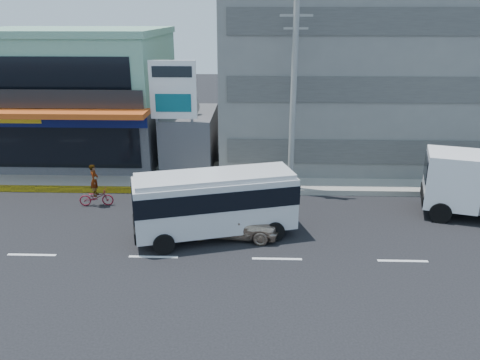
{
  "coord_description": "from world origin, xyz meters",
  "views": [
    {
      "loc": [
        4.06,
        -16.63,
        9.31
      ],
      "look_at": [
        3.41,
        3.22,
        2.2
      ],
      "focal_mm": 35.0,
      "sensor_mm": 36.0,
      "label": 1
    }
  ],
  "objects_px": {
    "satellite_dish": "(188,114)",
    "utility_pole_near": "(293,99)",
    "minibus": "(215,200)",
    "billboard": "(173,97)",
    "sedan": "(230,220)",
    "motorcycle_rider": "(96,192)",
    "concrete_building": "(347,51)",
    "shop_building": "(73,98)"
  },
  "relations": [
    {
      "from": "motorcycle_rider",
      "to": "concrete_building",
      "type": "bearing_deg",
      "value": 34.87
    },
    {
      "from": "shop_building",
      "to": "sedan",
      "type": "distance_m",
      "value": 16.51
    },
    {
      "from": "utility_pole_near",
      "to": "sedan",
      "type": "relative_size",
      "value": 2.27
    },
    {
      "from": "shop_building",
      "to": "minibus",
      "type": "bearing_deg",
      "value": -49.08
    },
    {
      "from": "minibus",
      "to": "motorcycle_rider",
      "type": "height_order",
      "value": "minibus"
    },
    {
      "from": "utility_pole_near",
      "to": "minibus",
      "type": "distance_m",
      "value": 7.36
    },
    {
      "from": "sedan",
      "to": "motorcycle_rider",
      "type": "xyz_separation_m",
      "value": [
        -7.0,
        3.18,
        -0.03
      ]
    },
    {
      "from": "minibus",
      "to": "sedan",
      "type": "distance_m",
      "value": 1.17
    },
    {
      "from": "concrete_building",
      "to": "motorcycle_rider",
      "type": "height_order",
      "value": "concrete_building"
    },
    {
      "from": "billboard",
      "to": "concrete_building",
      "type": "bearing_deg",
      "value": 28.92
    },
    {
      "from": "minibus",
      "to": "billboard",
      "type": "bearing_deg",
      "value": 111.68
    },
    {
      "from": "concrete_building",
      "to": "minibus",
      "type": "xyz_separation_m",
      "value": [
        -7.63,
        -13.02,
        -5.27
      ]
    },
    {
      "from": "billboard",
      "to": "minibus",
      "type": "relative_size",
      "value": 0.95
    },
    {
      "from": "shop_building",
      "to": "billboard",
      "type": "bearing_deg",
      "value": -32.32
    },
    {
      "from": "shop_building",
      "to": "billboard",
      "type": "relative_size",
      "value": 1.8
    },
    {
      "from": "concrete_building",
      "to": "sedan",
      "type": "xyz_separation_m",
      "value": [
        -7.0,
        -12.93,
        -6.25
      ]
    },
    {
      "from": "utility_pole_near",
      "to": "minibus",
      "type": "height_order",
      "value": "utility_pole_near"
    },
    {
      "from": "satellite_dish",
      "to": "utility_pole_near",
      "type": "distance_m",
      "value": 7.17
    },
    {
      "from": "concrete_building",
      "to": "minibus",
      "type": "height_order",
      "value": "concrete_building"
    },
    {
      "from": "concrete_building",
      "to": "motorcycle_rider",
      "type": "xyz_separation_m",
      "value": [
        -14.0,
        -9.75,
        -6.27
      ]
    },
    {
      "from": "billboard",
      "to": "motorcycle_rider",
      "type": "bearing_deg",
      "value": -131.51
    },
    {
      "from": "billboard",
      "to": "sedan",
      "type": "relative_size",
      "value": 1.56
    },
    {
      "from": "concrete_building",
      "to": "sedan",
      "type": "bearing_deg",
      "value": -118.43
    },
    {
      "from": "shop_building",
      "to": "motorcycle_rider",
      "type": "relative_size",
      "value": 5.64
    },
    {
      "from": "shop_building",
      "to": "satellite_dish",
      "type": "relative_size",
      "value": 8.27
    },
    {
      "from": "satellite_dish",
      "to": "motorcycle_rider",
      "type": "bearing_deg",
      "value": -124.81
    },
    {
      "from": "shop_building",
      "to": "satellite_dish",
      "type": "distance_m",
      "value": 8.54
    },
    {
      "from": "concrete_building",
      "to": "utility_pole_near",
      "type": "xyz_separation_m",
      "value": [
        -4.0,
        -7.6,
        -1.85
      ]
    },
    {
      "from": "satellite_dish",
      "to": "sedan",
      "type": "bearing_deg",
      "value": -71.43
    },
    {
      "from": "satellite_dish",
      "to": "sedan",
      "type": "relative_size",
      "value": 0.34
    },
    {
      "from": "concrete_building",
      "to": "minibus",
      "type": "bearing_deg",
      "value": -120.37
    },
    {
      "from": "concrete_building",
      "to": "minibus",
      "type": "relative_size",
      "value": 2.2
    },
    {
      "from": "satellite_dish",
      "to": "motorcycle_rider",
      "type": "xyz_separation_m",
      "value": [
        -4.0,
        -5.75,
        -2.85
      ]
    },
    {
      "from": "shop_building",
      "to": "billboard",
      "type": "xyz_separation_m",
      "value": [
        7.5,
        -4.75,
        0.93
      ]
    },
    {
      "from": "shop_building",
      "to": "motorcycle_rider",
      "type": "bearing_deg",
      "value": -65.31
    },
    {
      "from": "utility_pole_near",
      "to": "sedan",
      "type": "distance_m",
      "value": 7.53
    },
    {
      "from": "motorcycle_rider",
      "to": "billboard",
      "type": "bearing_deg",
      "value": 48.49
    },
    {
      "from": "utility_pole_near",
      "to": "minibus",
      "type": "relative_size",
      "value": 1.37
    },
    {
      "from": "shop_building",
      "to": "utility_pole_near",
      "type": "relative_size",
      "value": 1.24
    },
    {
      "from": "billboard",
      "to": "motorcycle_rider",
      "type": "relative_size",
      "value": 3.14
    },
    {
      "from": "utility_pole_near",
      "to": "billboard",
      "type": "bearing_deg",
      "value": 164.52
    },
    {
      "from": "minibus",
      "to": "satellite_dish",
      "type": "bearing_deg",
      "value": 104.73
    }
  ]
}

